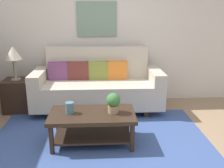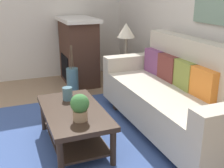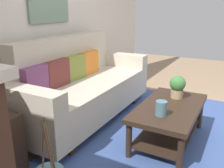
# 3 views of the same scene
# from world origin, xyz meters

# --- Properties ---
(ground_plane) EXTENTS (9.55, 9.55, 0.00)m
(ground_plane) POSITION_xyz_m (0.00, 0.00, 0.00)
(ground_plane) COLOR #9E7F60
(wall_back) EXTENTS (5.55, 0.10, 2.70)m
(wall_back) POSITION_xyz_m (0.00, 2.09, 1.35)
(wall_back) COLOR silver
(wall_back) RESTS_ON ground_plane
(area_rug) EXTENTS (2.93, 1.82, 0.01)m
(area_rug) POSITION_xyz_m (0.00, 0.50, 0.01)
(area_rug) COLOR #3D5693
(area_rug) RESTS_ON ground_plane
(couch) EXTENTS (2.18, 0.84, 1.08)m
(couch) POSITION_xyz_m (-0.03, 1.55, 0.43)
(couch) COLOR beige
(couch) RESTS_ON ground_plane
(throw_pillow_plum) EXTENTS (0.37, 0.14, 0.32)m
(throw_pillow_plum) POSITION_xyz_m (-0.71, 1.67, 0.68)
(throw_pillow_plum) COLOR #7A4270
(throw_pillow_plum) RESTS_ON couch
(throw_pillow_maroon) EXTENTS (0.36, 0.13, 0.32)m
(throw_pillow_maroon) POSITION_xyz_m (-0.37, 1.67, 0.68)
(throw_pillow_maroon) COLOR brown
(throw_pillow_maroon) RESTS_ON couch
(throw_pillow_olive) EXTENTS (0.37, 0.15, 0.32)m
(throw_pillow_olive) POSITION_xyz_m (-0.03, 1.67, 0.68)
(throw_pillow_olive) COLOR olive
(throw_pillow_olive) RESTS_ON couch
(throw_pillow_orange) EXTENTS (0.36, 0.12, 0.32)m
(throw_pillow_orange) POSITION_xyz_m (0.31, 1.67, 0.68)
(throw_pillow_orange) COLOR orange
(throw_pillow_orange) RESTS_ON couch
(coffee_table) EXTENTS (1.10, 0.60, 0.43)m
(coffee_table) POSITION_xyz_m (-0.10, 0.36, 0.31)
(coffee_table) COLOR #332319
(coffee_table) RESTS_ON ground_plane
(tabletop_vase) EXTENTS (0.11, 0.11, 0.15)m
(tabletop_vase) POSITION_xyz_m (-0.38, 0.37, 0.50)
(tabletop_vase) COLOR slate
(tabletop_vase) RESTS_ON coffee_table
(potted_plant_tabletop) EXTENTS (0.18, 0.18, 0.26)m
(potted_plant_tabletop) POSITION_xyz_m (0.17, 0.36, 0.57)
(potted_plant_tabletop) COLOR tan
(potted_plant_tabletop) RESTS_ON coffee_table
(floor_vase_branch_a) EXTENTS (0.04, 0.04, 0.36)m
(floor_vase_branch_a) POSITION_xyz_m (-1.55, 0.72, 0.64)
(floor_vase_branch_a) COLOR brown
(floor_vase_branch_a) RESTS_ON floor_vase
(floor_vase_branch_b) EXTENTS (0.04, 0.04, 0.36)m
(floor_vase_branch_b) POSITION_xyz_m (-1.58, 0.73, 0.64)
(floor_vase_branch_b) COLOR brown
(floor_vase_branch_b) RESTS_ON floor_vase
(floor_vase_branch_c) EXTENTS (0.04, 0.04, 0.36)m
(floor_vase_branch_c) POSITION_xyz_m (-1.58, 0.70, 0.64)
(floor_vase_branch_c) COLOR brown
(floor_vase_branch_c) RESTS_ON floor_vase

